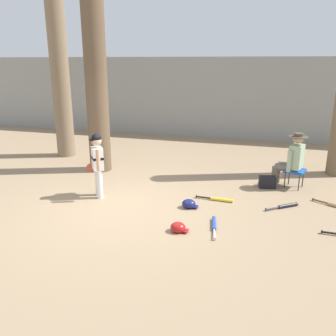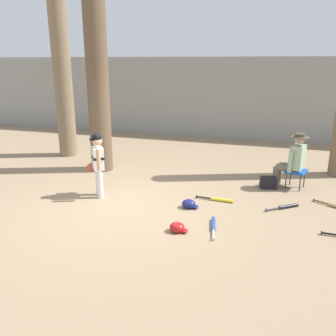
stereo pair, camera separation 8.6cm
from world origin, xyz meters
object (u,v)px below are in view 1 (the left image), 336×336
at_px(tree_near_player, 95,62).
at_px(batting_helmet_navy, 189,204).
at_px(seated_spectator, 291,158).
at_px(bat_yellow_trainer, 219,199).
at_px(tree_far_left, 58,53).
at_px(bat_black_composite, 285,206).
at_px(young_ballplayer, 97,161).
at_px(folding_stool, 295,171).
at_px(bat_blue_youth, 214,225).
at_px(handbag_beside_stool, 267,182).
at_px(batting_helmet_red, 178,227).

distance_m(tree_near_player, batting_helmet_navy, 4.12).
height_order(tree_near_player, seated_spectator, tree_near_player).
xyz_separation_m(bat_yellow_trainer, batting_helmet_navy, (-0.49, -0.49, 0.04)).
relative_size(seated_spectator, batting_helmet_navy, 3.91).
distance_m(tree_far_left, bat_black_composite, 7.07).
bearing_deg(tree_near_player, young_ballplayer, -64.91).
xyz_separation_m(folding_stool, bat_blue_youth, (-1.36, -2.41, -0.33)).
distance_m(seated_spectator, bat_yellow_trainer, 1.96).
relative_size(young_ballplayer, bat_blue_youth, 1.69).
xyz_separation_m(tree_near_player, handbag_beside_stool, (4.08, -0.23, -2.50)).
xyz_separation_m(bat_yellow_trainer, bat_blue_youth, (0.09, -1.16, 0.00)).
bearing_deg(batting_helmet_navy, tree_far_left, 147.01).
height_order(young_ballplayer, bat_blue_youth, young_ballplayer).
bearing_deg(folding_stool, tree_near_player, 179.55).
bearing_deg(tree_far_left, young_ballplayer, -48.53).
xyz_separation_m(bat_black_composite, bat_blue_youth, (-1.16, -1.18, 0.00)).
relative_size(bat_blue_youth, batting_helmet_red, 2.63).
bearing_deg(young_ballplayer, bat_black_composite, 6.90).
bearing_deg(bat_yellow_trainer, bat_blue_youth, -85.43).
xyz_separation_m(handbag_beside_stool, bat_blue_youth, (-0.80, -2.21, -0.10)).
relative_size(seated_spectator, handbag_beside_stool, 3.53).
relative_size(bat_black_composite, batting_helmet_navy, 1.97).
relative_size(bat_yellow_trainer, batting_helmet_red, 2.55).
xyz_separation_m(tree_near_player, seated_spectator, (4.54, -0.00, -1.99)).
bearing_deg(batting_helmet_navy, folding_stool, 41.82).
distance_m(tree_near_player, batting_helmet_red, 4.67).
height_order(young_ballplayer, tree_far_left, tree_far_left).
xyz_separation_m(tree_near_player, batting_helmet_red, (2.74, -2.77, -2.56)).
bearing_deg(tree_near_player, tree_far_left, 147.64).
bearing_deg(folding_stool, batting_helmet_navy, -138.18).
relative_size(tree_near_player, bat_blue_youth, 7.88).
height_order(young_ballplayer, folding_stool, young_ballplayer).
bearing_deg(bat_black_composite, young_ballplayer, -173.10).
distance_m(folding_stool, handbag_beside_stool, 0.63).
relative_size(young_ballplayer, handbag_beside_stool, 3.84).
bearing_deg(handbag_beside_stool, batting_helmet_red, -117.77).
relative_size(tree_near_player, batting_helmet_red, 20.70).
distance_m(batting_helmet_navy, batting_helmet_red, 1.00).
distance_m(young_ballplayer, bat_black_composite, 3.74).
relative_size(tree_near_player, batting_helmet_navy, 19.87).
height_order(bat_yellow_trainer, batting_helmet_navy, batting_helmet_navy).
relative_size(tree_near_player, young_ballplayer, 4.68).
bearing_deg(young_ballplayer, tree_far_left, 131.47).
xyz_separation_m(handbag_beside_stool, bat_yellow_trainer, (-0.90, -1.05, -0.10)).
bearing_deg(seated_spectator, bat_yellow_trainer, -136.77).
bearing_deg(handbag_beside_stool, young_ballplayer, -155.80).
bearing_deg(seated_spectator, handbag_beside_stool, -153.62).
height_order(folding_stool, handbag_beside_stool, folding_stool).
bearing_deg(tree_far_left, seated_spectator, -9.47).
bearing_deg(batting_helmet_navy, young_ballplayer, 178.02).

